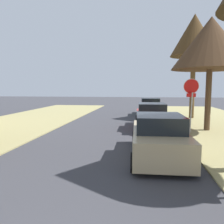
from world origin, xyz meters
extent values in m
cylinder|color=#9EA0A5|center=(4.19, 11.42, 1.16)|extent=(0.07, 0.39, 2.24)
cylinder|color=white|center=(4.19, 11.62, 2.60)|extent=(0.81, 0.14, 0.80)
cylinder|color=red|center=(4.19, 11.63, 2.60)|extent=(0.76, 0.15, 0.76)
cube|color=red|center=(4.19, 11.56, 2.13)|extent=(0.48, 0.07, 0.20)
cylinder|color=brown|center=(5.40, 12.80, 1.80)|extent=(0.33, 0.33, 3.51)
cone|color=#442E1D|center=(5.40, 12.80, 5.03)|extent=(4.31, 4.31, 2.94)
cylinder|color=brown|center=(4.88, 12.53, 4.04)|extent=(0.71, 1.21, 1.08)
cylinder|color=brown|center=(4.84, 12.49, 4.13)|extent=(0.80, 1.29, 1.26)
cylinder|color=brown|center=(5.66, 18.23, 2.54)|extent=(0.38, 0.38, 4.98)
cone|color=#443018|center=(5.66, 18.23, 6.68)|extent=(3.72, 3.72, 3.29)
cylinder|color=brown|center=(5.11, 17.75, 5.56)|extent=(1.17, 1.31, 1.20)
cylinder|color=brown|center=(5.88, 18.47, 5.61)|extent=(0.70, 0.66, 1.24)
cube|color=tan|center=(2.22, 7.41, 0.59)|extent=(1.92, 4.44, 0.85)
cube|color=black|center=(2.23, 7.19, 1.29)|extent=(1.65, 2.06, 0.56)
cylinder|color=black|center=(1.31, 9.04, 0.30)|extent=(0.21, 0.60, 0.60)
cylinder|color=black|center=(3.05, 9.08, 0.30)|extent=(0.21, 0.60, 0.60)
cylinder|color=black|center=(1.39, 5.74, 0.30)|extent=(0.21, 0.60, 0.60)
cylinder|color=black|center=(3.13, 5.78, 0.30)|extent=(0.21, 0.60, 0.60)
cube|color=red|center=(2.20, 13.28, 0.59)|extent=(1.92, 4.44, 0.85)
cube|color=black|center=(2.21, 13.07, 1.29)|extent=(1.65, 2.06, 0.56)
cylinder|color=black|center=(1.29, 14.91, 0.30)|extent=(0.21, 0.60, 0.60)
cylinder|color=black|center=(3.03, 14.96, 0.30)|extent=(0.21, 0.60, 0.60)
cylinder|color=black|center=(1.37, 11.61, 0.30)|extent=(0.21, 0.60, 0.60)
cylinder|color=black|center=(3.11, 11.66, 0.30)|extent=(0.21, 0.60, 0.60)
cube|color=#28663D|center=(2.37, 20.37, 0.59)|extent=(1.92, 4.44, 0.85)
cube|color=black|center=(2.37, 20.15, 1.29)|extent=(1.65, 2.06, 0.56)
cylinder|color=black|center=(1.46, 22.00, 0.30)|extent=(0.21, 0.60, 0.60)
cylinder|color=black|center=(3.20, 22.04, 0.30)|extent=(0.21, 0.60, 0.60)
cylinder|color=black|center=(1.54, 18.70, 0.30)|extent=(0.21, 0.60, 0.60)
cylinder|color=black|center=(3.28, 18.74, 0.30)|extent=(0.21, 0.60, 0.60)
camera|label=1|loc=(1.60, -0.77, 2.52)|focal=35.89mm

